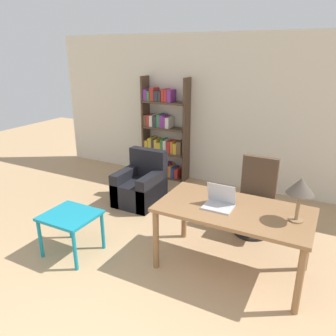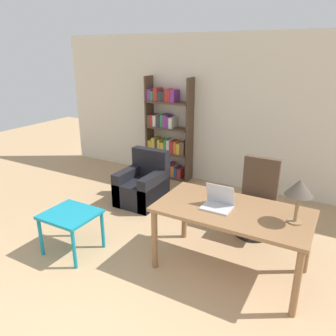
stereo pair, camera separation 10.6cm
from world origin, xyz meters
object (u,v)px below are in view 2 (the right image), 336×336
Objects in this scene: table_lamp at (300,189)px; armchair at (143,186)px; laptop at (218,203)px; office_chair at (256,200)px; side_table_blue at (71,219)px; bookshelf at (167,136)px; desk at (232,217)px.

armchair is at bearing 157.98° from table_lamp.
laptop is 0.85m from table_lamp.
office_chair is at bearing 122.45° from table_lamp.
side_table_blue is at bearing -139.31° from office_chair.
laptop is 2.09m from armchair.
bookshelf reaches higher than office_chair.
table_lamp is at bearing -39.37° from bookshelf.
desk is at bearing 18.14° from side_table_blue.
office_chair is at bearing 40.69° from side_table_blue.
laptop is 0.51× the size of side_table_blue.
bookshelf is at bearing 130.17° from laptop.
laptop is at bearing -99.71° from office_chair.
office_chair is at bearing 88.92° from desk.
table_lamp is 0.74× the size of side_table_blue.
laptop reaches higher than desk.
desk is 3.59× the size of table_lamp.
bookshelf is at bearing 101.17° from armchair.
armchair is at bearing -78.83° from bookshelf.
armchair is (-2.50, 1.01, -0.86)m from table_lamp.
laptop is 3.03m from bookshelf.
side_table_blue is (-1.68, -0.56, -0.38)m from laptop.
laptop reaches higher than armchair.
table_lamp is at bearing -57.55° from office_chair.
office_chair is 2.45m from side_table_blue.
bookshelf is at bearing 140.63° from table_lamp.
table_lamp reaches higher than laptop.
table_lamp reaches higher than armchair.
armchair is (-1.87, 1.04, -0.40)m from desk.
table_lamp is (0.63, 0.02, 0.46)m from desk.
table_lamp is at bearing -22.02° from armchair.
bookshelf is at bearing 132.84° from desk.
desk is at bearing 13.51° from laptop.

